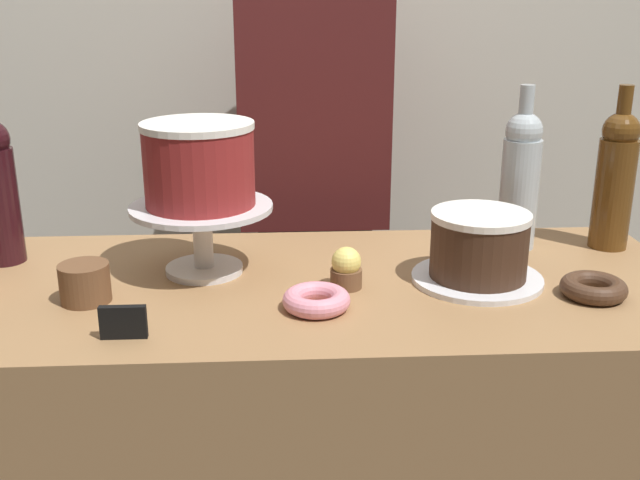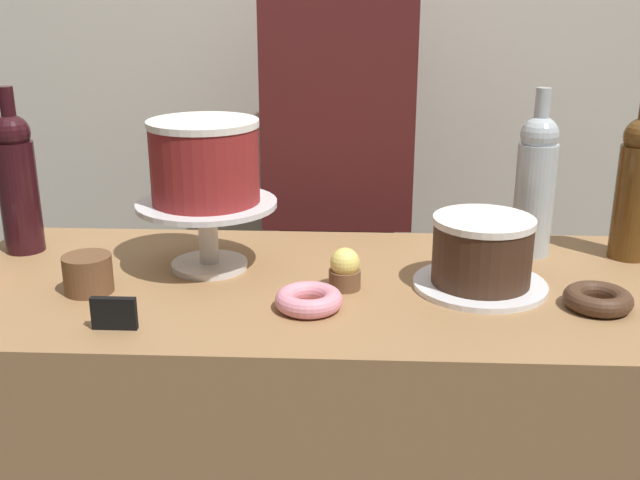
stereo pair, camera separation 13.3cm
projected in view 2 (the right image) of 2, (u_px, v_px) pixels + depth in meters
name	position (u px, v px, depth m)	size (l,w,h in m)	color
back_wall	(336.00, 29.00, 2.05)	(6.00, 0.05, 2.60)	beige
cake_stand_pedestal	(208.00, 222.00, 1.39)	(0.26, 0.26, 0.13)	silver
white_layer_cake	(205.00, 161.00, 1.36)	(0.20, 0.20, 0.15)	maroon
silver_serving_platter	(480.00, 285.00, 1.33)	(0.23, 0.23, 0.01)	white
chocolate_round_cake	(482.00, 250.00, 1.31)	(0.17, 0.17, 0.12)	#3D2619
wine_bottle_clear	(535.00, 183.00, 1.45)	(0.08, 0.08, 0.33)	#B2BCC1
wine_bottle_amber	(637.00, 185.00, 1.43)	(0.08, 0.08, 0.33)	#5B3814
wine_bottle_dark_red	(17.00, 180.00, 1.47)	(0.08, 0.08, 0.33)	black
cupcake_lemon	(345.00, 270.00, 1.32)	(0.06, 0.06, 0.07)	brown
donut_chocolate	(598.00, 299.00, 1.24)	(0.11, 0.11, 0.03)	#472D1E
donut_pink	(309.00, 300.00, 1.24)	(0.11, 0.11, 0.03)	pink
cookie_stack	(88.00, 274.00, 1.30)	(0.08, 0.08, 0.07)	brown
price_sign_chalkboard	(114.00, 313.00, 1.16)	(0.07, 0.01, 0.05)	black
barista_figure	(338.00, 222.00, 1.93)	(0.36, 0.22, 1.60)	black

